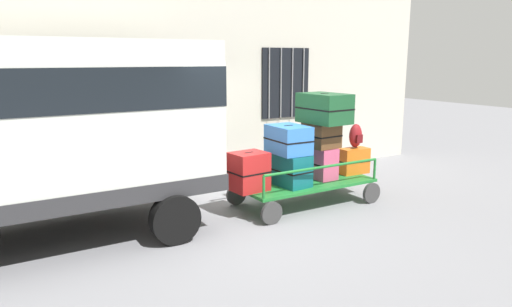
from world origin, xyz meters
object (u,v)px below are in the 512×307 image
suitcase_midleft_middle (288,139)px  suitcase_midright_bottom (354,161)px  van (44,121)px  luggage_cart (305,185)px  backpack (356,136)px  suitcase_midleft_bottom (289,169)px  suitcase_center_middle (321,135)px  suitcase_center_top (324,108)px  suitcase_center_bottom (323,163)px  suitcase_left_bottom (249,172)px

suitcase_midleft_middle → suitcase_midright_bottom: bearing=0.1°
suitcase_midright_bottom → van: bearing=174.6°
van → luggage_cart: size_ratio=1.83×
suitcase_midleft_middle → backpack: bearing=1.3°
van → suitcase_midleft_bottom: bearing=-8.0°
suitcase_midleft_middle → suitcase_center_middle: (0.75, 0.05, 0.00)m
suitcase_midright_bottom → suitcase_midleft_middle: bearing=-179.9°
luggage_cart → suitcase_center_top: size_ratio=2.71×
van → luggage_cart: bearing=-6.7°
backpack → suitcase_midleft_middle: bearing=-178.7°
suitcase_midleft_middle → suitcase_center_bottom: suitcase_midleft_middle is taller
suitcase_midleft_bottom → backpack: backpack is taller
luggage_cart → backpack: size_ratio=5.64×
suitcase_midright_bottom → backpack: size_ratio=1.32×
suitcase_midleft_middle → backpack: size_ratio=1.72×
suitcase_midleft_bottom → backpack: (1.55, 0.05, 0.43)m
suitcase_left_bottom → suitcase_center_top: 1.77m
suitcase_midleft_middle → backpack: suitcase_midleft_middle is taller
suitcase_center_bottom → van: bearing=173.5°
van → suitcase_center_bottom: size_ratio=8.05×
van → suitcase_left_bottom: van is taller
suitcase_midright_bottom → backpack: 0.47m
suitcase_midleft_middle → suitcase_center_bottom: (0.75, -0.01, -0.50)m
suitcase_midleft_bottom → backpack: 1.61m
suitcase_midleft_middle → suitcase_center_middle: size_ratio=1.30×
van → suitcase_center_middle: van is taller
suitcase_midleft_bottom → suitcase_center_middle: bearing=5.6°
suitcase_left_bottom → suitcase_midleft_middle: bearing=-2.1°
luggage_cart → suitcase_center_middle: bearing=5.3°
suitcase_center_top → suitcase_midright_bottom: suitcase_center_top is taller
luggage_cart → suitcase_center_bottom: (0.37, -0.03, 0.34)m
suitcase_midright_bottom → suitcase_center_middle: bearing=176.1°
suitcase_center_bottom → backpack: size_ratio=1.28×
van → suitcase_center_top: (4.42, -0.50, -0.03)m
suitcase_midleft_middle → suitcase_center_bottom: size_ratio=1.34×
suitcase_midleft_bottom → suitcase_midleft_middle: suitcase_midleft_middle is taller
van → suitcase_midleft_middle: size_ratio=6.02×
suitcase_midleft_bottom → suitcase_midleft_middle: 0.51m
suitcase_left_bottom → suitcase_center_bottom: 1.50m
backpack → suitcase_midright_bottom: bearing=-147.1°
suitcase_center_bottom → luggage_cart: bearing=175.9°
suitcase_center_bottom → suitcase_midright_bottom: (0.75, 0.01, -0.04)m
suitcase_midleft_middle → suitcase_center_middle: bearing=4.2°
suitcase_midleft_middle → suitcase_left_bottom: bearing=177.9°
suitcase_left_bottom → suitcase_midleft_bottom: (0.75, -0.05, -0.05)m
suitcase_left_bottom → suitcase_center_middle: size_ratio=1.09×
van → suitcase_left_bottom: (2.92, -0.47, -0.97)m
suitcase_left_bottom → suitcase_center_bottom: bearing=-1.3°
luggage_cart → backpack: bearing=0.7°
suitcase_midleft_middle → suitcase_midright_bottom: size_ratio=1.30×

